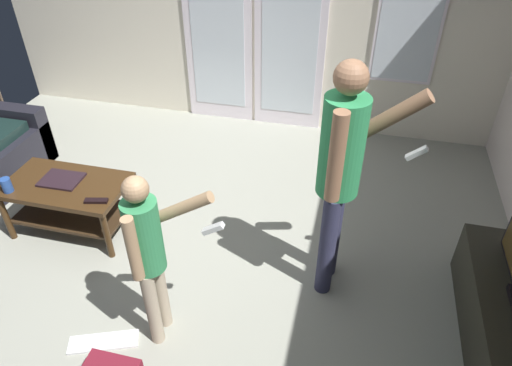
% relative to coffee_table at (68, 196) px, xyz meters
% --- Properties ---
extents(ground_plane, '(5.44, 4.93, 0.02)m').
position_rel_coffee_table_xyz_m(ground_plane, '(0.87, -0.23, -0.34)').
color(ground_plane, gray).
extents(coffee_table, '(0.95, 0.54, 0.46)m').
position_rel_coffee_table_xyz_m(coffee_table, '(0.00, 0.00, 0.00)').
color(coffee_table, '#3B2612').
rests_on(coffee_table, ground_plane).
extents(tv_stand, '(0.42, 1.55, 0.41)m').
position_rel_coffee_table_xyz_m(tv_stand, '(3.21, -0.48, -0.13)').
color(tv_stand, black).
rests_on(tv_stand, ground_plane).
extents(person_adult, '(0.64, 0.46, 1.68)m').
position_rel_coffee_table_xyz_m(person_adult, '(2.10, -0.08, 0.68)').
color(person_adult, '#31324E').
rests_on(person_adult, ground_plane).
extents(person_child, '(0.52, 0.34, 1.24)m').
position_rel_coffee_table_xyz_m(person_child, '(1.11, -0.78, 0.41)').
color(person_child, tan).
rests_on(person_child, ground_plane).
extents(loose_keyboard, '(0.46, 0.28, 0.02)m').
position_rel_coffee_table_xyz_m(loose_keyboard, '(0.76, -0.96, -0.32)').
color(loose_keyboard, white).
rests_on(loose_keyboard, ground_plane).
extents(laptop_closed, '(0.32, 0.24, 0.02)m').
position_rel_coffee_table_xyz_m(laptop_closed, '(-0.04, 0.03, 0.13)').
color(laptop_closed, black).
rests_on(laptop_closed, coffee_table).
extents(cup_near_edge, '(0.08, 0.08, 0.11)m').
position_rel_coffee_table_xyz_m(cup_near_edge, '(-0.36, -0.19, 0.18)').
color(cup_near_edge, '#274A94').
rests_on(cup_near_edge, coffee_table).
extents(tv_remote_black, '(0.18, 0.09, 0.02)m').
position_rel_coffee_table_xyz_m(tv_remote_black, '(0.36, -0.15, 0.14)').
color(tv_remote_black, black).
rests_on(tv_remote_black, coffee_table).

